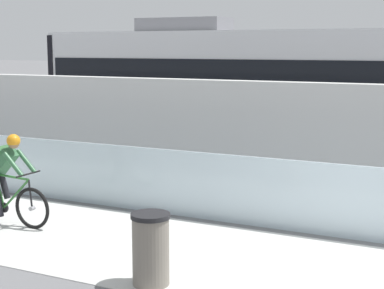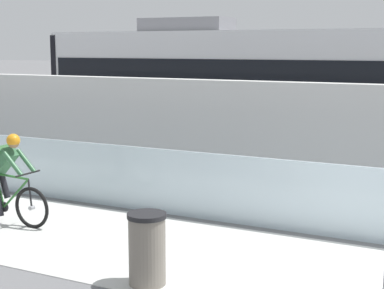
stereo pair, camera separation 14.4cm
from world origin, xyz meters
TOP-DOWN VIEW (x-y plane):
  - ground_plane at (0.00, 0.00)m, footprint 200.00×200.00m
  - bike_path_deck at (0.00, 0.00)m, footprint 32.00×3.20m
  - glass_parapet at (0.00, 1.85)m, footprint 32.00×0.05m
  - tram at (-3.86, 6.85)m, footprint 11.06×2.54m
  - cyclist_on_bike at (-5.75, -0.00)m, footprint 1.77×0.58m
  - trash_bin at (-2.16, -1.25)m, footprint 0.51×0.51m

SIDE VIEW (x-z plane):
  - ground_plane at x=0.00m, z-range 0.00..0.00m
  - bike_path_deck at x=0.00m, z-range 0.00..0.01m
  - trash_bin at x=-2.16m, z-range 0.00..0.96m
  - glass_parapet at x=0.00m, z-range 0.00..1.21m
  - cyclist_on_bike at x=-5.75m, z-range -0.01..1.60m
  - tram at x=-3.86m, z-range -0.01..3.80m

